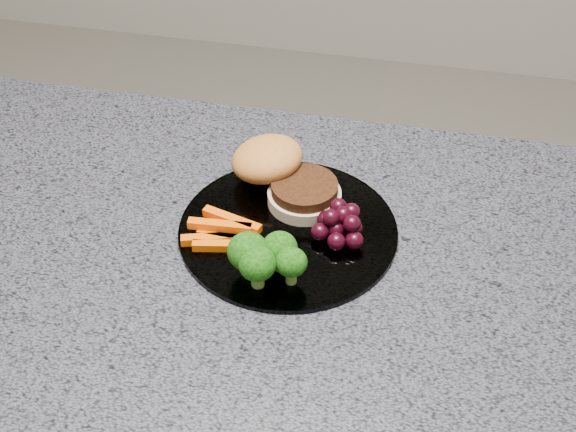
% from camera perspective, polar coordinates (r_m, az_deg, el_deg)
% --- Properties ---
extents(countertop, '(1.20, 0.60, 0.04)m').
position_cam_1_polar(countertop, '(0.93, -2.03, -4.04)').
color(countertop, '#565460').
rests_on(countertop, island_cabinet).
extents(plate, '(0.26, 0.26, 0.01)m').
position_cam_1_polar(plate, '(0.95, -0.00, -1.04)').
color(plate, white).
rests_on(plate, countertop).
extents(burger, '(0.17, 0.15, 0.05)m').
position_cam_1_polar(burger, '(0.99, -0.57, 3.02)').
color(burger, '#C9AF8D').
rests_on(burger, plate).
extents(carrot_sticks, '(0.09, 0.06, 0.02)m').
position_cam_1_polar(carrot_sticks, '(0.93, -4.54, -1.20)').
color(carrot_sticks, '#EE5A03').
rests_on(carrot_sticks, plate).
extents(broccoli, '(0.09, 0.07, 0.05)m').
position_cam_1_polar(broccoli, '(0.87, -1.67, -2.88)').
color(broccoli, olive).
rests_on(broccoli, plate).
extents(grape_bunch, '(0.06, 0.06, 0.04)m').
position_cam_1_polar(grape_bunch, '(0.93, 3.77, -0.55)').
color(grape_bunch, black).
rests_on(grape_bunch, plate).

